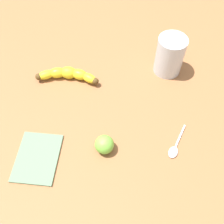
# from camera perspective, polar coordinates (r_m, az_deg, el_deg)

# --- Properties ---
(wooden_tabletop) EXTENTS (1.20, 1.20, 0.03)m
(wooden_tabletop) POSITION_cam_1_polar(r_m,az_deg,el_deg) (0.83, 1.43, 2.68)
(wooden_tabletop) COLOR #925E38
(wooden_tabletop) RESTS_ON ground
(banana) EXTENTS (0.06, 0.20, 0.04)m
(banana) POSITION_cam_1_polar(r_m,az_deg,el_deg) (0.86, -9.29, 7.86)
(banana) COLOR yellow
(banana) RESTS_ON wooden_tabletop
(smoothie_glass) EXTENTS (0.09, 0.09, 0.12)m
(smoothie_glass) POSITION_cam_1_polar(r_m,az_deg,el_deg) (0.87, 12.11, 11.55)
(smoothie_glass) COLOR silver
(smoothie_glass) RESTS_ON wooden_tabletop
(lime_fruit) EXTENTS (0.05, 0.05, 0.05)m
(lime_fruit) POSITION_cam_1_polar(r_m,az_deg,el_deg) (0.70, -1.63, -6.90)
(lime_fruit) COLOR #75C142
(lime_fruit) RESTS_ON wooden_tabletop
(teaspoon) EXTENTS (0.11, 0.06, 0.01)m
(teaspoon) POSITION_cam_1_polar(r_m,az_deg,el_deg) (0.74, 13.01, -7.85)
(teaspoon) COLOR silver
(teaspoon) RESTS_ON wooden_tabletop
(folded_napkin) EXTENTS (0.14, 0.11, 0.01)m
(folded_napkin) POSITION_cam_1_polar(r_m,az_deg,el_deg) (0.74, -15.51, -9.29)
(folded_napkin) COLOR slate
(folded_napkin) RESTS_ON wooden_tabletop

